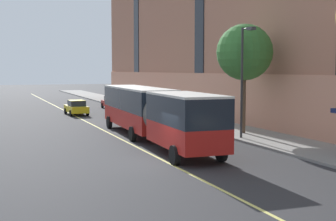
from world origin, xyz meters
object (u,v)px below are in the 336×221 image
object	(u,v)px
parked_car_green_0	(134,108)
parked_car_darkgray_1	(156,113)
parked_car_red_2	(112,102)
city_bus	(152,111)
street_lamp	(244,71)
street_tree_far_uptown	(245,52)
taxi_cab	(76,108)
fire_hydrant	(168,115)

from	to	relation	value
parked_car_green_0	parked_car_darkgray_1	bearing A→B (deg)	-89.60
parked_car_darkgray_1	parked_car_red_2	xyz separation A→B (m)	(-0.09, 15.51, -0.00)
city_bus	street_lamp	size ratio (longest dim) A/B	2.53
parked_car_red_2	street_tree_far_uptown	world-z (taller)	street_tree_far_uptown
parked_car_darkgray_1	parked_car_green_0	bearing A→B (deg)	90.40
city_bus	parked_car_green_0	distance (m)	17.67
parked_car_red_2	city_bus	bearing A→B (deg)	-98.86
city_bus	street_lamp	bearing A→B (deg)	-18.07
taxi_cab	fire_hydrant	size ratio (longest dim) A/B	6.24
street_lamp	fire_hydrant	world-z (taller)	street_lamp
city_bus	parked_car_red_2	distance (m)	26.41
taxi_cab	street_lamp	xyz separation A→B (m)	(7.19, -21.73, 3.85)
street_tree_far_uptown	fire_hydrant	bearing A→B (deg)	97.50
parked_car_darkgray_1	parked_car_red_2	distance (m)	15.51
parked_car_green_0	street_lamp	bearing A→B (deg)	-84.86
taxi_cab	street_tree_far_uptown	size ratio (longest dim) A/B	0.57
parked_car_red_2	parked_car_darkgray_1	bearing A→B (deg)	-89.68
city_bus	street_lamp	xyz separation A→B (m)	(5.82, -1.90, 2.61)
taxi_cab	street_tree_far_uptown	distance (m)	21.93
city_bus	parked_car_darkgray_1	world-z (taller)	city_bus
taxi_cab	parked_car_red_2	bearing A→B (deg)	48.93
city_bus	parked_car_green_0	bearing A→B (deg)	76.54
taxi_cab	street_tree_far_uptown	world-z (taller)	street_tree_far_uptown
city_bus	parked_car_green_0	world-z (taller)	city_bus
parked_car_red_2	street_tree_far_uptown	xyz separation A→B (m)	(3.13, -25.74, 5.20)
street_tree_far_uptown	fire_hydrant	world-z (taller)	street_tree_far_uptown
parked_car_darkgray_1	taxi_cab	xyz separation A→B (m)	(-5.52, 9.27, 0.00)
street_tree_far_uptown	parked_car_red_2	bearing A→B (deg)	96.94
parked_car_darkgray_1	fire_hydrant	bearing A→B (deg)	32.67
parked_car_red_2	parked_car_green_0	bearing A→B (deg)	-89.73
city_bus	fire_hydrant	world-z (taller)	city_bus
parked_car_green_0	street_lamp	distance (m)	19.50
parked_car_green_0	taxi_cab	distance (m)	6.10
parked_car_green_0	fire_hydrant	xyz separation A→B (m)	(1.61, -5.58, -0.29)
city_bus	street_tree_far_uptown	xyz separation A→B (m)	(7.20, 0.33, 3.96)
city_bus	fire_hydrant	size ratio (longest dim) A/B	26.00
parked_car_green_0	taxi_cab	world-z (taller)	same
parked_car_red_2	street_lamp	distance (m)	28.29
city_bus	parked_car_red_2	size ratio (longest dim) A/B	4.32
city_bus	street_tree_far_uptown	bearing A→B (deg)	2.64
parked_car_green_0	street_tree_far_uptown	bearing A→B (deg)	-79.58
street_lamp	parked_car_darkgray_1	bearing A→B (deg)	97.62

